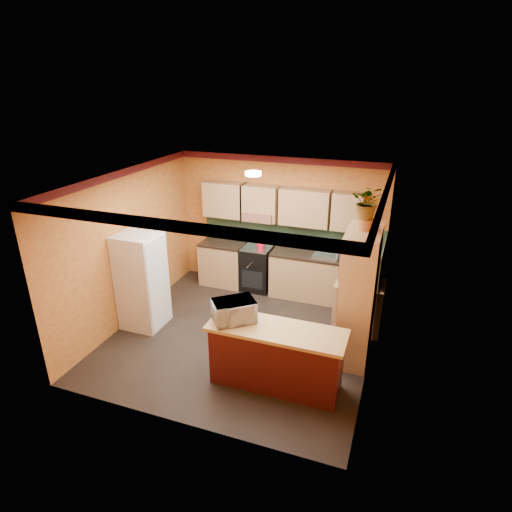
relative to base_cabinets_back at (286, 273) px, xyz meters
The scene contains 15 objects.
room_shell 2.25m from the base_cabinets_back, 98.98° to the right, with size 4.24×4.24×2.72m.
base_cabinets_back is the anchor object (origin of this frame).
countertop_back 0.46m from the base_cabinets_back, 90.00° to the right, with size 3.65×0.62×0.04m, color black.
stove 0.63m from the base_cabinets_back, behind, with size 0.58×0.58×0.91m, color black.
kettle 0.77m from the base_cabinets_back, behind, with size 0.17×0.17×0.18m, color #B10B25, non-canonical shape.
sink 0.92m from the base_cabinets_back, ahead, with size 0.48×0.40×0.03m, color silver.
base_cabinets_right 1.77m from the base_cabinets_back, 29.51° to the right, with size 0.60×0.80×0.88m, color tan.
countertop_right 1.83m from the base_cabinets_back, 29.51° to the right, with size 0.62×0.80×0.04m, color black.
fridge 2.86m from the base_cabinets_back, 135.21° to the right, with size 0.68×0.66×1.70m, color white.
pantry 2.43m from the base_cabinets_back, 47.56° to the right, with size 0.48×0.90×2.10m, color tan.
fern_pot 2.90m from the base_cabinets_back, 46.73° to the right, with size 0.22×0.22×0.16m, color #A15227.
fern 3.10m from the base_cabinets_back, 46.73° to the right, with size 0.43×0.37×0.47m, color tan.
breakfast_bar 2.86m from the base_cabinets_back, 76.83° to the right, with size 1.80×0.55×0.88m, color #4A1211.
bar_top 2.90m from the base_cabinets_back, 76.83° to the right, with size 1.90×0.65×0.05m, color tan.
microwave 2.86m from the base_cabinets_back, 89.31° to the right, with size 0.57×0.38×0.31m, color white.
Camera 1 is at (2.33, -5.73, 4.06)m, focal length 30.00 mm.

